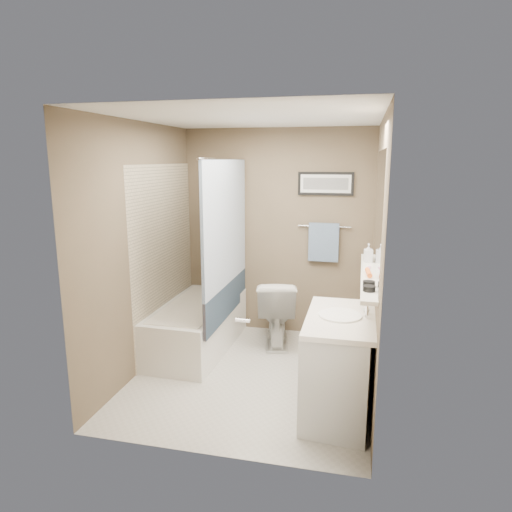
% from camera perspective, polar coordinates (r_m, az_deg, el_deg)
% --- Properties ---
extents(ground, '(2.50, 2.50, 0.00)m').
position_cam_1_polar(ground, '(4.56, -0.44, -14.66)').
color(ground, beige).
rests_on(ground, ground).
extents(ceiling, '(2.20, 2.50, 0.04)m').
position_cam_1_polar(ceiling, '(4.09, -0.50, 16.66)').
color(ceiling, white).
rests_on(ceiling, wall_back).
extents(wall_back, '(2.20, 0.04, 2.40)m').
position_cam_1_polar(wall_back, '(5.35, 2.62, 2.87)').
color(wall_back, brown).
rests_on(wall_back, ground).
extents(wall_front, '(2.20, 0.04, 2.40)m').
position_cam_1_polar(wall_front, '(3.02, -5.95, -4.40)').
color(wall_front, brown).
rests_on(wall_front, ground).
extents(wall_left, '(0.04, 2.50, 2.40)m').
position_cam_1_polar(wall_left, '(4.54, -13.85, 0.88)').
color(wall_left, brown).
rests_on(wall_left, ground).
extents(wall_right, '(0.04, 2.50, 2.40)m').
position_cam_1_polar(wall_right, '(4.06, 14.54, -0.46)').
color(wall_right, brown).
rests_on(wall_right, ground).
extents(tile_surround, '(0.02, 1.55, 2.00)m').
position_cam_1_polar(tile_surround, '(5.02, -11.31, -0.28)').
color(tile_surround, '#C1B092').
rests_on(tile_surround, wall_left).
extents(curtain_rod, '(0.02, 1.55, 0.02)m').
position_cam_1_polar(curtain_rod, '(4.66, -3.90, 12.00)').
color(curtain_rod, silver).
rests_on(curtain_rod, wall_left).
extents(curtain_upper, '(0.03, 1.45, 1.28)m').
position_cam_1_polar(curtain_upper, '(4.71, -3.79, 4.07)').
color(curtain_upper, silver).
rests_on(curtain_upper, curtain_rod).
extents(curtain_lower, '(0.03, 1.45, 0.36)m').
position_cam_1_polar(curtain_lower, '(4.89, -3.66, -5.49)').
color(curtain_lower, '#293B4D').
rests_on(curtain_lower, curtain_rod).
extents(mirror, '(0.02, 1.60, 1.00)m').
position_cam_1_polar(mirror, '(3.84, 15.06, 5.19)').
color(mirror, silver).
rests_on(mirror, wall_right).
extents(shelf, '(0.12, 1.60, 0.03)m').
position_cam_1_polar(shelf, '(3.93, 13.85, -2.31)').
color(shelf, silver).
rests_on(shelf, wall_right).
extents(towel_bar, '(0.60, 0.02, 0.02)m').
position_cam_1_polar(towel_bar, '(5.25, 8.53, 3.68)').
color(towel_bar, silver).
rests_on(towel_bar, wall_back).
extents(towel, '(0.34, 0.05, 0.44)m').
position_cam_1_polar(towel, '(5.26, 8.45, 1.71)').
color(towel, '#87A4C4').
rests_on(towel, towel_bar).
extents(art_frame, '(0.62, 0.02, 0.26)m').
position_cam_1_polar(art_frame, '(5.22, 8.71, 8.93)').
color(art_frame, black).
rests_on(art_frame, wall_back).
extents(art_mat, '(0.56, 0.00, 0.20)m').
position_cam_1_polar(art_mat, '(5.20, 8.69, 8.92)').
color(art_mat, white).
rests_on(art_mat, art_frame).
extents(art_image, '(0.50, 0.00, 0.13)m').
position_cam_1_polar(art_image, '(5.20, 8.69, 8.92)').
color(art_image, '#595959').
rests_on(art_image, art_mat).
extents(door, '(0.80, 0.02, 2.00)m').
position_cam_1_polar(door, '(2.95, 4.36, -8.89)').
color(door, silver).
rests_on(door, wall_front).
extents(door_handle, '(0.10, 0.02, 0.02)m').
position_cam_1_polar(door_handle, '(3.06, -1.68, -8.07)').
color(door_handle, silver).
rests_on(door_handle, door).
extents(bathtub, '(0.74, 1.52, 0.50)m').
position_cam_1_polar(bathtub, '(5.10, -7.45, -8.75)').
color(bathtub, white).
rests_on(bathtub, ground).
extents(tub_rim, '(0.56, 1.36, 0.02)m').
position_cam_1_polar(tub_rim, '(5.01, -7.53, -6.08)').
color(tub_rim, silver).
rests_on(tub_rim, bathtub).
extents(toilet, '(0.55, 0.80, 0.75)m').
position_cam_1_polar(toilet, '(5.16, 2.57, -6.90)').
color(toilet, silver).
rests_on(toilet, ground).
extents(vanity, '(0.58, 0.94, 0.80)m').
position_cam_1_polar(vanity, '(3.84, 10.52, -13.62)').
color(vanity, silver).
rests_on(vanity, ground).
extents(countertop, '(0.54, 0.96, 0.04)m').
position_cam_1_polar(countertop, '(3.68, 10.62, -7.70)').
color(countertop, white).
rests_on(countertop, vanity).
extents(sink_basin, '(0.34, 0.34, 0.01)m').
position_cam_1_polar(sink_basin, '(3.67, 10.48, -7.28)').
color(sink_basin, white).
rests_on(sink_basin, countertop).
extents(faucet_spout, '(0.02, 0.02, 0.10)m').
position_cam_1_polar(faucet_spout, '(3.66, 13.65, -6.81)').
color(faucet_spout, silver).
rests_on(faucet_spout, countertop).
extents(faucet_knob, '(0.05, 0.05, 0.05)m').
position_cam_1_polar(faucet_knob, '(3.76, 13.63, -6.62)').
color(faucet_knob, silver).
rests_on(faucet_knob, countertop).
extents(candle_bowl_near, '(0.09, 0.09, 0.04)m').
position_cam_1_polar(candle_bowl_near, '(3.40, 13.96, -3.97)').
color(candle_bowl_near, black).
rests_on(candle_bowl_near, shelf).
extents(candle_bowl_far, '(0.09, 0.09, 0.04)m').
position_cam_1_polar(candle_bowl_far, '(3.53, 13.94, -3.37)').
color(candle_bowl_far, black).
rests_on(candle_bowl_far, shelf).
extents(hair_brush_front, '(0.06, 0.22, 0.04)m').
position_cam_1_polar(hair_brush_front, '(3.86, 13.89, -2.02)').
color(hair_brush_front, orange).
rests_on(hair_brush_front, shelf).
extents(pink_comb, '(0.05, 0.16, 0.01)m').
position_cam_1_polar(pink_comb, '(4.07, 13.85, -1.55)').
color(pink_comb, '#CD7D9B').
rests_on(pink_comb, shelf).
extents(glass_jar, '(0.08, 0.08, 0.10)m').
position_cam_1_polar(glass_jar, '(4.45, 13.83, 0.21)').
color(glass_jar, white).
rests_on(glass_jar, shelf).
extents(soap_bottle, '(0.08, 0.08, 0.17)m').
position_cam_1_polar(soap_bottle, '(4.34, 13.87, 0.39)').
color(soap_bottle, '#999999').
rests_on(soap_bottle, shelf).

